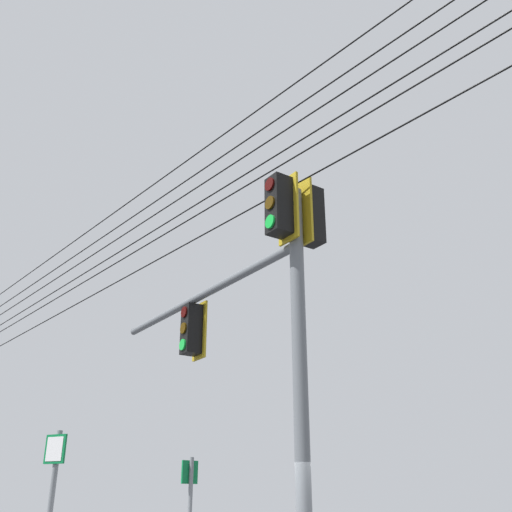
% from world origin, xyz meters
% --- Properties ---
extents(signal_mast_assembly, '(3.14, 5.43, 6.51)m').
position_xyz_m(signal_mast_assembly, '(-0.79, -0.33, 4.67)').
color(signal_mast_assembly, slate).
rests_on(signal_mast_assembly, ground).
extents(overhead_wire_span, '(9.04, 24.29, 2.32)m').
position_xyz_m(overhead_wire_span, '(-0.76, -0.60, 7.32)').
color(overhead_wire_span, black).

